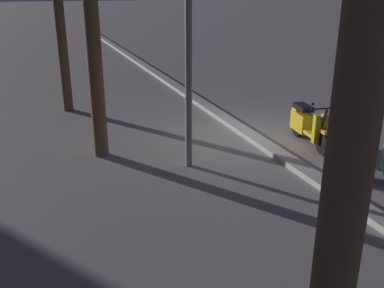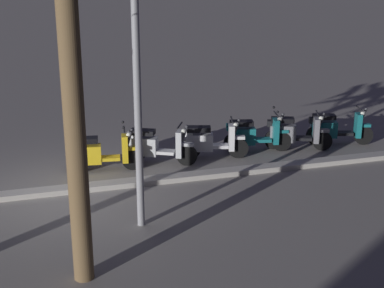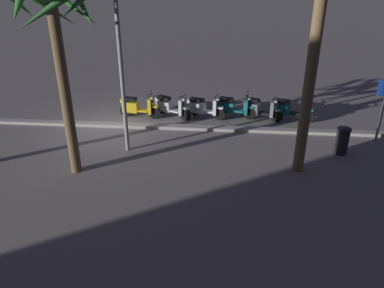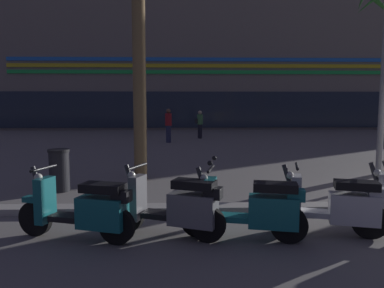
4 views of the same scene
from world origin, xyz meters
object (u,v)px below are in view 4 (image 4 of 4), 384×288
scooter_grey_gap_after_mid (175,207)px  scooter_teal_far_back (253,209)px  scooter_teal_second_in_line (84,210)px  pedestrian_by_palm_tree (200,124)px  scooter_white_mid_centre (335,206)px  pedestrian_window_shopping (168,124)px  litter_bin (59,170)px

scooter_grey_gap_after_mid → scooter_teal_far_back: size_ratio=0.96×
scooter_teal_second_in_line → scooter_teal_far_back: (2.40, -0.07, 0.00)m
scooter_teal_far_back → pedestrian_by_palm_tree: bearing=89.7°
scooter_teal_second_in_line → pedestrian_by_palm_tree: bearing=81.3°
scooter_teal_second_in_line → scooter_white_mid_centre: 3.65m
scooter_grey_gap_after_mid → pedestrian_window_shopping: pedestrian_window_shopping is taller
scooter_teal_far_back → scooter_grey_gap_after_mid: bearing=172.8°
scooter_grey_gap_after_mid → scooter_teal_far_back: bearing=-7.2°
scooter_grey_gap_after_mid → litter_bin: scooter_grey_gap_after_mid is taller
scooter_grey_gap_after_mid → litter_bin: (-2.65, 3.00, 0.02)m
scooter_teal_far_back → pedestrian_by_palm_tree: 16.30m
scooter_grey_gap_after_mid → scooter_white_mid_centre: bearing=0.5°
scooter_teal_second_in_line → pedestrian_window_shopping: pedestrian_window_shopping is taller
scooter_grey_gap_after_mid → pedestrian_window_shopping: 13.80m
pedestrian_window_shopping → litter_bin: (-2.09, -10.78, -0.46)m
litter_bin → scooter_teal_far_back: bearing=-39.9°
litter_bin → scooter_teal_second_in_line: bearing=-66.2°
scooter_teal_far_back → pedestrian_by_palm_tree: (0.09, 16.29, 0.40)m
scooter_teal_far_back → litter_bin: size_ratio=1.88×
pedestrian_by_palm_tree → scooter_white_mid_centre: bearing=-85.9°
scooter_teal_second_in_line → litter_bin: (-1.36, 3.08, 0.03)m
pedestrian_window_shopping → litter_bin: 10.99m
pedestrian_by_palm_tree → litter_bin: (-3.84, -13.15, -0.37)m
scooter_white_mid_centre → scooter_teal_far_back: bearing=-172.7°
scooter_grey_gap_after_mid → pedestrian_by_palm_tree: size_ratio=1.05×
scooter_white_mid_centre → pedestrian_window_shopping: (-2.91, 13.76, 0.49)m
scooter_white_mid_centre → litter_bin: scooter_white_mid_centre is taller
pedestrian_window_shopping → scooter_grey_gap_after_mid: bearing=-87.7°
scooter_white_mid_centre → scooter_grey_gap_after_mid: bearing=-179.5°
scooter_white_mid_centre → litter_bin: (-5.00, 2.98, 0.03)m
litter_bin → pedestrian_by_palm_tree: bearing=73.7°
scooter_teal_far_back → pedestrian_window_shopping: size_ratio=1.02×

